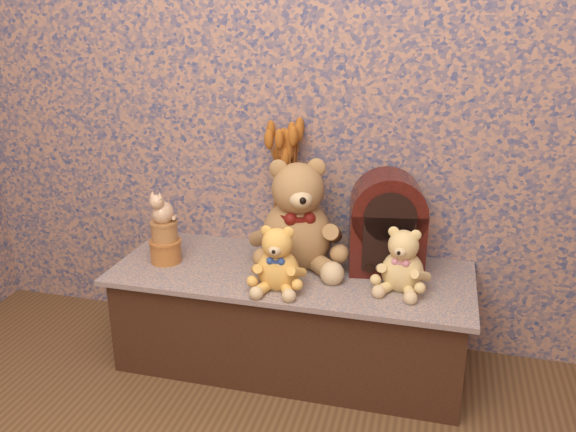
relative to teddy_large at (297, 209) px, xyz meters
name	(u,v)px	position (x,y,z in m)	size (l,w,h in m)	color
display_shelf	(291,317)	(0.00, -0.07, -0.43)	(1.37, 0.55, 0.40)	#384A72
teddy_large	(297,209)	(0.00, 0.00, 0.00)	(0.36, 0.43, 0.46)	olive
teddy_medium	(278,254)	(-0.02, -0.22, -0.10)	(0.20, 0.24, 0.25)	gold
teddy_small	(403,256)	(0.42, -0.11, -0.10)	(0.20, 0.24, 0.25)	tan
cathedral_radio	(387,222)	(0.34, 0.04, -0.04)	(0.28, 0.20, 0.38)	#3A110A
ceramic_vase	(287,230)	(-0.07, 0.11, -0.14)	(0.11, 0.11, 0.18)	tan
dried_stalks	(287,153)	(-0.07, 0.11, 0.19)	(0.24, 0.24, 0.47)	#AE5A1B
biscuit_tin_lower	(166,251)	(-0.51, -0.11, -0.19)	(0.12, 0.12, 0.09)	gold
biscuit_tin_upper	(164,232)	(-0.51, -0.11, -0.10)	(0.10, 0.10, 0.08)	#DDB260
cat_figurine	(162,206)	(-0.51, -0.11, 0.01)	(0.10, 0.11, 0.13)	silver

